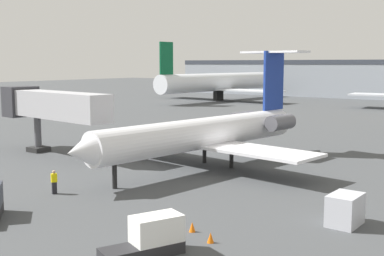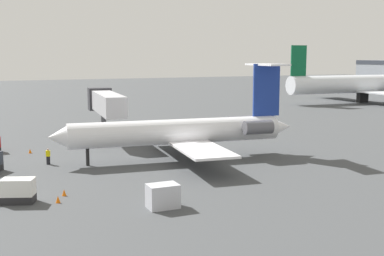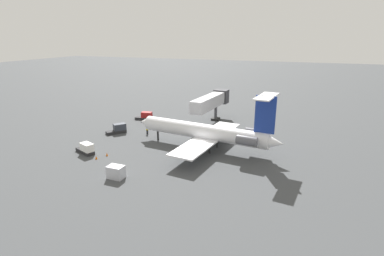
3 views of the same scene
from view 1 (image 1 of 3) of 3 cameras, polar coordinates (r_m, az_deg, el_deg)
name	(u,v)px [view 1 (image 1 of 3)]	position (r m, az deg, el deg)	size (l,w,h in m)	color
ground_plane	(235,174)	(41.77, 4.90, -5.30)	(400.00, 400.00, 0.10)	#424447
regional_jet	(210,131)	(43.68, 2.05, -0.35)	(20.78, 27.30, 10.34)	white
jet_bridge	(48,105)	(51.82, -16.11, 2.51)	(15.66, 4.49, 6.67)	#ADADB2
ground_crew_marshaller	(54,182)	(36.47, -15.50, -5.97)	(0.41, 0.47, 1.69)	black
baggage_tug_trailing	(150,238)	(24.42, -4.80, -12.45)	(2.80, 4.23, 1.90)	#262628
cargo_container_uld	(345,210)	(29.86, 17.12, -8.93)	(1.60, 2.29, 1.78)	silver
traffic_cone_near	(192,227)	(27.64, 0.03, -11.26)	(0.36, 0.36, 0.55)	orange
traffic_cone_mid	(211,238)	(26.09, 2.14, -12.42)	(0.36, 0.36, 0.55)	orange
parked_airliner_west_end	(218,82)	(122.97, 2.99, 5.23)	(34.95, 41.41, 13.72)	silver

